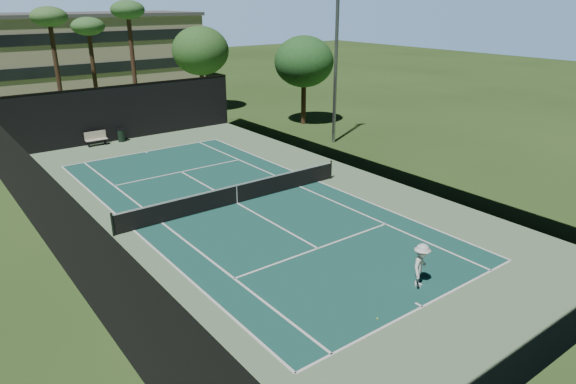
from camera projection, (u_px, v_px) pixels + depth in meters
The scene contains 20 objects.
ground at pixel (237, 203), 26.29m from camera, with size 160.00×160.00×0.00m, color #2C4B1C.
apron_slab at pixel (237, 203), 26.29m from camera, with size 18.00×32.00×0.01m, color #678A60.
court_surface at pixel (237, 203), 26.29m from camera, with size 10.97×23.77×0.01m, color #195047.
court_lines at pixel (237, 203), 26.29m from camera, with size 11.07×23.87×0.01m.
tennis_net at pixel (237, 193), 26.10m from camera, with size 12.90×0.10×1.10m.
fence at pixel (235, 166), 25.64m from camera, with size 18.04×32.05×4.03m.
player at pixel (421, 265), 18.44m from camera, with size 1.09×0.63×1.68m, color white.
tennis_ball_a at pixel (377, 318), 16.77m from camera, with size 0.06×0.06×0.06m, color #E1EE36.
tennis_ball_b at pixel (215, 193), 27.63m from camera, with size 0.07×0.07×0.07m, color #E4F437.
tennis_ball_c at pixel (190, 178), 30.03m from camera, with size 0.06×0.06×0.06m, color #EDF437.
tennis_ball_d at pixel (114, 216), 24.71m from camera, with size 0.07×0.07×0.07m, color #BCD12F.
park_bench at pixel (96, 138), 36.51m from camera, with size 1.50×0.45×1.02m.
trash_bin at pixel (121, 135), 37.56m from camera, with size 0.56×0.56×0.95m.
palm_a at pixel (50, 21), 40.17m from camera, with size 2.80×2.80×9.32m.
palm_b at pixel (88, 30), 43.93m from camera, with size 2.80×2.80×8.42m.
palm_c at pixel (128, 15), 42.67m from camera, with size 2.80×2.80×9.77m.
decid_tree_a at pixel (200, 51), 46.44m from camera, with size 5.12×5.12×7.62m.
decid_tree_b at pixel (304, 62), 41.37m from camera, with size 4.80×4.80×7.14m.
campus_building at pixel (25, 51), 59.09m from camera, with size 40.50×12.50×8.30m.
light_pole at pixel (336, 51), 35.28m from camera, with size 0.90×0.25×12.22m.
Camera 1 is at (-12.67, -21.02, 9.82)m, focal length 32.00 mm.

